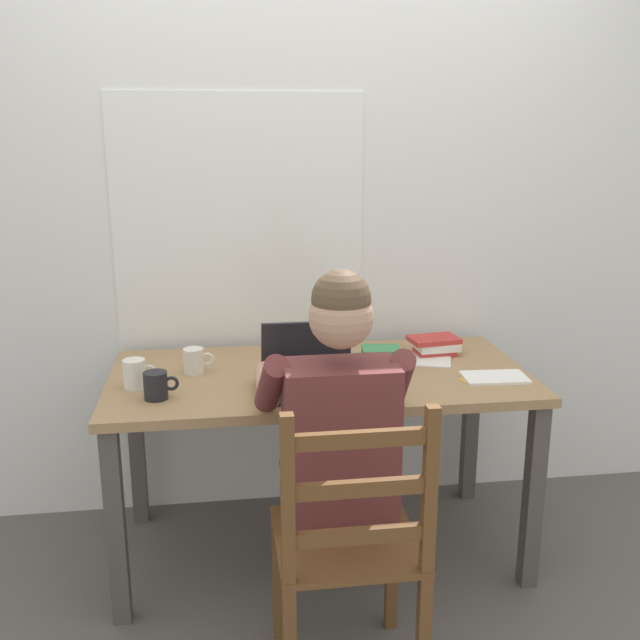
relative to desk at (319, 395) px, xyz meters
The scene contains 15 objects.
ground_plane 0.66m from the desk, ahead, with size 8.00×8.00×0.00m, color #56514C.
back_wall 0.79m from the desk, 90.64° to the left, with size 6.00×0.08×2.60m.
desk is the anchor object (origin of this frame).
seated_person 0.46m from the desk, 92.05° to the right, with size 0.50×0.60×1.26m.
wooden_chair 0.76m from the desk, 91.27° to the right, with size 0.42×0.42×0.95m.
laptop 0.22m from the desk, 110.55° to the right, with size 0.33×0.30×0.23m.
computer_mouse 0.31m from the desk, 54.75° to the right, with size 0.06×0.10×0.03m, color #232328.
coffee_mug_white 0.69m from the desk, behind, with size 0.12×0.08×0.10m.
coffee_mug_dark 0.63m from the desk, 162.27° to the right, with size 0.12×0.08×0.10m.
coffee_mug_spare 0.49m from the desk, behind, with size 0.11×0.08×0.10m.
book_stack_main 0.54m from the desk, 17.92° to the left, with size 0.21×0.15×0.07m.
book_stack_side 0.28m from the desk, ahead, with size 0.21×0.17×0.07m.
paper_pile_near_laptop 0.66m from the desk, 14.09° to the right, with size 0.23×0.14×0.01m, color white.
paper_pile_back_corner 0.45m from the desk, 11.91° to the left, with size 0.21×0.18×0.01m, color silver.
landscape_photo_print 0.60m from the desk, 15.84° to the right, with size 0.13×0.09×0.00m, color gold.
Camera 1 is at (-0.36, -2.55, 1.65)m, focal length 40.47 mm.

